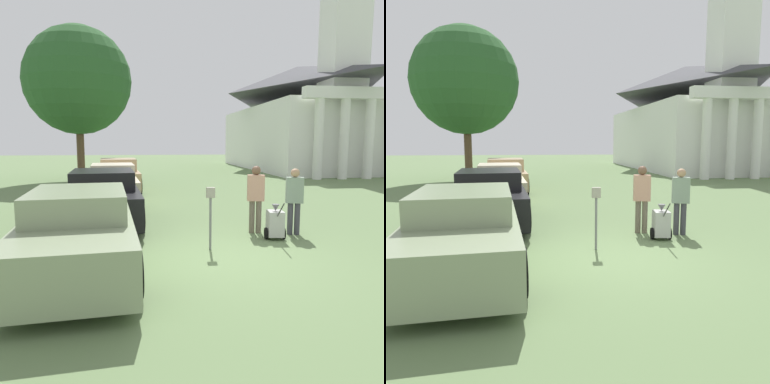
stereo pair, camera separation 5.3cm
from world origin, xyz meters
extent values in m
plane|color=#607A4C|center=(0.00, 0.00, 0.00)|extent=(120.00, 120.00, 0.00)
cube|color=gray|center=(-2.79, -0.26, 0.61)|extent=(2.27, 5.36, 0.80)
cube|color=gray|center=(-2.77, -0.47, 1.24)|extent=(1.79, 2.32, 0.46)
cylinder|color=black|center=(-3.82, 1.28, 0.38)|extent=(0.25, 0.77, 0.76)
cylinder|color=black|center=(-2.04, 1.43, 0.38)|extent=(0.25, 0.77, 0.76)
cylinder|color=black|center=(-3.54, -1.95, 0.38)|extent=(0.25, 0.77, 0.76)
cylinder|color=black|center=(-1.76, -1.79, 0.38)|extent=(0.25, 0.77, 0.76)
cube|color=black|center=(-2.79, 3.86, 0.61)|extent=(2.37, 5.44, 0.81)
cube|color=black|center=(-2.77, 3.65, 1.26)|extent=(1.87, 2.36, 0.49)
cylinder|color=black|center=(-3.87, 5.41, 0.38)|extent=(0.25, 0.77, 0.76)
cylinder|color=black|center=(-2.00, 5.57, 0.38)|extent=(0.25, 0.77, 0.76)
cylinder|color=black|center=(-3.59, 2.14, 0.38)|extent=(0.25, 0.77, 0.76)
cylinder|color=black|center=(-1.71, 2.31, 0.38)|extent=(0.25, 0.77, 0.76)
cube|color=beige|center=(-2.79, 7.43, 0.57)|extent=(2.16, 4.92, 0.79)
cube|color=beige|center=(-2.78, 7.24, 1.22)|extent=(1.71, 2.14, 0.51)
cylinder|color=black|center=(-3.78, 8.83, 0.32)|extent=(0.24, 0.66, 0.65)
cylinder|color=black|center=(-2.07, 8.98, 0.32)|extent=(0.24, 0.66, 0.65)
cylinder|color=black|center=(-3.52, 5.88, 0.32)|extent=(0.24, 0.66, 0.65)
cylinder|color=black|center=(-1.81, 6.03, 0.32)|extent=(0.24, 0.66, 0.65)
cube|color=tan|center=(-2.79, 10.72, 0.59)|extent=(2.20, 4.80, 0.78)
cube|color=tan|center=(-2.78, 10.53, 1.26)|extent=(1.74, 2.09, 0.55)
cylinder|color=black|center=(-3.80, 12.08, 0.37)|extent=(0.24, 0.76, 0.74)
cylinder|color=black|center=(-2.04, 12.23, 0.37)|extent=(0.24, 0.76, 0.74)
cylinder|color=black|center=(-3.54, 9.20, 0.37)|extent=(0.24, 0.76, 0.74)
cylinder|color=black|center=(-1.79, 9.35, 0.37)|extent=(0.24, 0.76, 0.74)
cylinder|color=slate|center=(-0.22, 0.51, 0.57)|extent=(0.05, 0.05, 1.14)
cube|color=gray|center=(-0.22, 0.51, 1.25)|extent=(0.18, 0.09, 0.22)
cylinder|color=#665B4C|center=(1.27, 1.85, 0.41)|extent=(0.14, 0.14, 0.83)
cylinder|color=#665B4C|center=(1.10, 1.88, 0.41)|extent=(0.14, 0.14, 0.83)
cube|color=tan|center=(1.19, 1.87, 1.16)|extent=(0.45, 0.30, 0.66)
sphere|color=brown|center=(1.19, 1.87, 1.60)|extent=(0.22, 0.22, 0.22)
cylinder|color=#3F3F47|center=(2.17, 1.54, 0.40)|extent=(0.14, 0.14, 0.81)
cylinder|color=#3F3F47|center=(2.00, 1.59, 0.40)|extent=(0.14, 0.14, 0.81)
cube|color=gray|center=(2.09, 1.57, 1.12)|extent=(0.47, 0.33, 0.64)
sphere|color=tan|center=(2.09, 1.57, 1.55)|extent=(0.22, 0.22, 0.22)
cube|color=#B2B2AD|center=(1.47, 1.19, 0.38)|extent=(0.41, 0.48, 0.60)
cone|color=#59595B|center=(1.47, 1.19, 0.76)|extent=(0.18, 0.18, 0.16)
cylinder|color=#4C4C4C|center=(1.41, 0.72, 0.78)|extent=(0.10, 0.59, 0.43)
cylinder|color=black|center=(1.26, 1.21, 0.14)|extent=(0.08, 0.28, 0.28)
cylinder|color=black|center=(1.68, 1.16, 0.14)|extent=(0.08, 0.28, 0.28)
cube|color=white|center=(11.53, 24.25, 2.58)|extent=(8.31, 17.97, 5.16)
pyramid|color=#424247|center=(11.53, 24.25, 7.48)|extent=(8.48, 18.33, 2.32)
cylinder|color=white|center=(9.04, 14.67, 2.45)|extent=(0.56, 0.56, 4.90)
cylinder|color=white|center=(10.70, 14.67, 2.45)|extent=(0.56, 0.56, 4.90)
cylinder|color=white|center=(12.36, 14.67, 2.45)|extent=(0.56, 0.56, 4.90)
cube|color=white|center=(11.53, 14.67, 5.25)|extent=(7.07, 0.70, 0.70)
cube|color=white|center=(11.53, 16.77, 10.19)|extent=(2.40, 2.40, 10.05)
cylinder|color=brown|center=(-5.28, 15.73, 1.60)|extent=(0.44, 0.44, 3.20)
sphere|color=#285628|center=(-5.28, 15.73, 5.81)|extent=(6.14, 6.14, 6.14)
camera|label=1|loc=(-1.63, -7.21, 2.31)|focal=35.00mm
camera|label=2|loc=(-1.58, -7.21, 2.31)|focal=35.00mm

